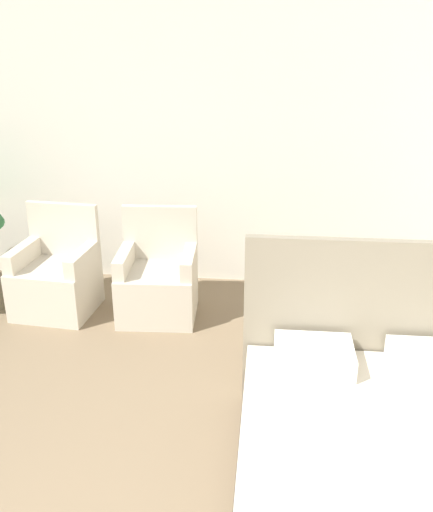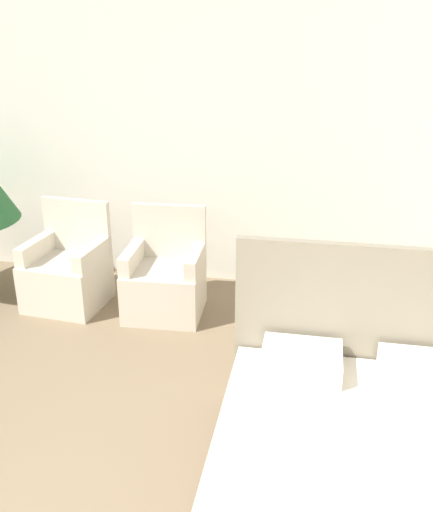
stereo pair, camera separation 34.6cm
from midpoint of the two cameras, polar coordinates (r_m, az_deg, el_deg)
wall_back at (r=5.37m, az=1.50°, el=12.15°), size 10.00×0.06×2.90m
bed at (r=3.22m, az=17.54°, el=-20.59°), size 1.58×2.00×1.19m
armchair_near_window_left at (r=5.27m, az=-12.89°, el=-1.87°), size 0.71×0.66×0.93m
armchair_near_window_right at (r=4.99m, az=-3.21°, el=-2.71°), size 0.68×0.63×0.93m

